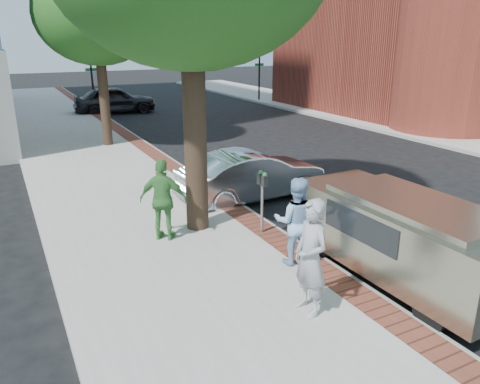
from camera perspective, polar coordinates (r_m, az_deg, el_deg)
ground at (r=9.99m, az=2.31°, el=-8.13°), size 120.00×120.00×0.00m
sidewalk at (r=16.61m, az=-16.14°, el=2.34°), size 5.00×60.00×0.15m
brick_strip at (r=17.12m, az=-8.96°, el=3.60°), size 0.60×60.00×0.01m
curb at (r=17.25m, az=-7.84°, el=3.49°), size 0.10×60.00×0.15m
sidewalk_far at (r=25.04m, az=22.69°, el=6.89°), size 5.00×60.00×0.15m
signal_near at (r=30.31m, az=-17.62°, el=13.38°), size 0.70×0.15×3.80m
signal_far at (r=34.32m, az=2.37°, el=14.68°), size 0.70×0.15×3.80m
tree_far at (r=20.16m, az=-17.09°, el=20.02°), size 4.80×4.80×7.14m
parking_meter at (r=10.53m, az=2.75°, el=0.36°), size 0.12×0.32×1.47m
person_gray at (r=7.58m, az=8.62°, el=-7.93°), size 0.49×0.73×1.95m
person_officer at (r=9.21m, az=6.81°, el=-3.57°), size 1.09×1.03×1.77m
person_green at (r=10.37m, az=-9.31°, el=-0.98°), size 1.13×0.98×1.83m
sedan_silver at (r=13.32m, az=1.49°, el=2.03°), size 4.39×1.78×1.42m
bg_car at (r=30.05m, az=-15.02°, el=10.82°), size 4.96×2.28×1.65m
van at (r=9.38m, az=18.35°, el=-4.70°), size 1.84×4.65×1.70m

